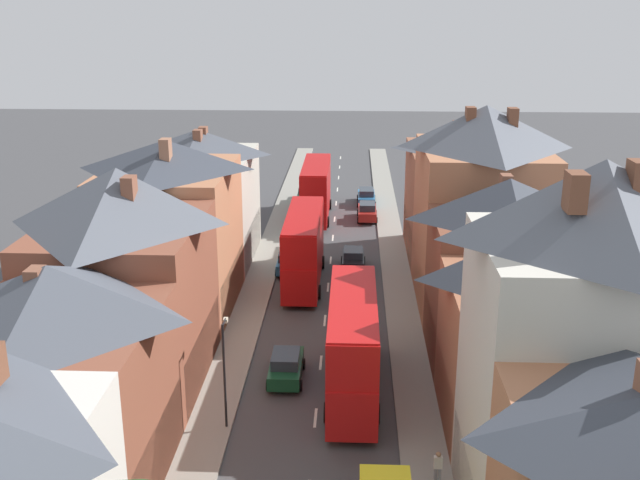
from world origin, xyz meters
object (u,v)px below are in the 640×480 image
object	(u,v)px
car_near_blue	(353,259)
car_parked_left_a	(367,211)
car_mid_white	(298,228)
pedestrian_near_right	(438,467)
double_decker_bus_mid_street	(316,190)
car_parked_left_b	(366,196)
car_near_silver	(289,261)
car_parked_right_a	(286,366)
street_lamp	(225,367)
double_decker_bus_far_approaching	(304,247)
car_mid_black	(306,194)
double_decker_bus_lead	(352,344)

from	to	relation	value
car_near_blue	car_parked_left_a	xyz separation A→B (m)	(1.30, 13.95, 0.02)
car_mid_white	pedestrian_near_right	bearing A→B (deg)	-76.51
double_decker_bus_mid_street	car_near_blue	xyz separation A→B (m)	(3.61, -14.36, -1.98)
car_parked_left_a	car_parked_left_b	world-z (taller)	car_parked_left_a
car_near_silver	car_parked_left_a	xyz separation A→B (m)	(6.20, 14.74, 0.01)
double_decker_bus_mid_street	pedestrian_near_right	bearing A→B (deg)	-80.14
car_parked_left_a	car_parked_right_a	world-z (taller)	car_parked_left_a
car_parked_left_b	car_parked_right_a	bearing A→B (deg)	-97.36
double_decker_bus_mid_street	car_parked_left_b	size ratio (longest dim) A/B	2.40
car_parked_right_a	pedestrian_near_right	world-z (taller)	pedestrian_near_right
car_near_blue	car_parked_left_b	bearing A→B (deg)	86.25
car_near_blue	car_parked_right_a	size ratio (longest dim) A/B	0.96
car_parked_left_a	double_decker_bus_mid_street	bearing A→B (deg)	175.22
car_near_blue	car_parked_left_b	distance (m)	19.88
double_decker_bus_mid_street	car_parked_left_b	world-z (taller)	double_decker_bus_mid_street
pedestrian_near_right	street_lamp	size ratio (longest dim) A/B	0.29
car_near_silver	car_parked_right_a	size ratio (longest dim) A/B	0.99
double_decker_bus_far_approaching	pedestrian_near_right	distance (m)	25.26
double_decker_bus_far_approaching	car_near_blue	distance (m)	5.24
double_decker_bus_mid_street	pedestrian_near_right	xyz separation A→B (m)	(7.25, -41.73, -1.78)
double_decker_bus_far_approaching	car_mid_black	distance (m)	23.61
car_near_blue	car_mid_white	world-z (taller)	car_near_blue
double_decker_bus_mid_street	car_mid_black	distance (m)	6.35
car_near_blue	pedestrian_near_right	xyz separation A→B (m)	(3.64, -27.37, 0.20)
double_decker_bus_lead	car_mid_white	xyz separation A→B (m)	(-4.89, 27.56, -1.99)
double_decker_bus_lead	car_parked_right_a	xyz separation A→B (m)	(-3.59, 1.21, -1.99)
car_near_blue	car_mid_black	xyz separation A→B (m)	(-4.90, 20.25, 0.02)
double_decker_bus_lead	double_decker_bus_mid_street	world-z (taller)	same
car_mid_black	pedestrian_near_right	bearing A→B (deg)	-79.83
double_decker_bus_lead	car_near_silver	world-z (taller)	double_decker_bus_lead
double_decker_bus_mid_street	car_parked_left_b	xyz separation A→B (m)	(4.91, 5.48, -1.99)
double_decker_bus_far_approaching	car_parked_left_a	bearing A→B (deg)	74.06
car_parked_right_a	car_mid_black	distance (m)	38.37
car_near_blue	double_decker_bus_far_approaching	bearing A→B (deg)	-138.06
car_near_blue	car_parked_left_a	world-z (taller)	car_parked_left_a
car_mid_black	car_mid_white	world-z (taller)	car_mid_black
car_parked_left_a	pedestrian_near_right	bearing A→B (deg)	-86.75
double_decker_bus_lead	street_lamp	size ratio (longest dim) A/B	1.96
car_parked_left_b	car_mid_white	bearing A→B (deg)	-118.16
double_decker_bus_lead	pedestrian_near_right	size ratio (longest dim) A/B	6.71
car_parked_right_a	pedestrian_near_right	xyz separation A→B (m)	(7.24, -9.28, 0.20)
double_decker_bus_lead	street_lamp	xyz separation A→B (m)	(-6.04, -3.73, 0.43)
car_near_silver	car_mid_black	world-z (taller)	car_mid_black
double_decker_bus_far_approaching	double_decker_bus_lead	bearing A→B (deg)	-77.37
double_decker_bus_lead	car_mid_white	world-z (taller)	double_decker_bus_lead
car_mid_white	double_decker_bus_lead	bearing A→B (deg)	-79.94
car_parked_right_a	car_mid_white	world-z (taller)	car_parked_right_a
double_decker_bus_mid_street	street_lamp	size ratio (longest dim) A/B	1.96
double_decker_bus_lead	double_decker_bus_mid_street	size ratio (longest dim) A/B	1.00
double_decker_bus_far_approaching	car_parked_left_a	distance (m)	17.98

